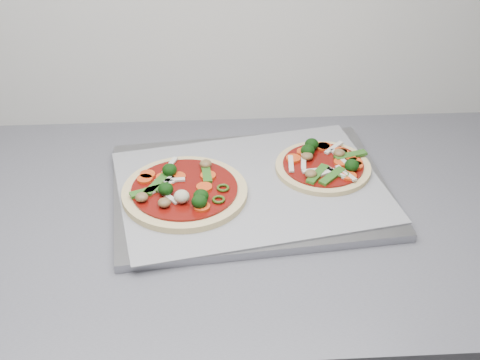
{
  "coord_description": "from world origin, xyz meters",
  "views": [
    {
      "loc": [
        0.16,
        0.47,
        1.53
      ],
      "look_at": [
        0.21,
        1.35,
        0.93
      ],
      "focal_mm": 50.0,
      "sensor_mm": 36.0,
      "label": 1
    }
  ],
  "objects": [
    {
      "name": "countertop",
      "position": [
        0.0,
        1.3,
        0.88
      ],
      "size": [
        3.6,
        0.6,
        0.04
      ],
      "primitive_type": "cube",
      "color": "slate",
      "rests_on": "base_cabinet"
    },
    {
      "name": "pizza_right",
      "position": [
        0.36,
        1.39,
        0.92
      ],
      "size": [
        0.19,
        0.19,
        0.03
      ],
      "rotation": [
        0.0,
        0.0,
        0.23
      ],
      "color": "#EACC89",
      "rests_on": "parchment"
    },
    {
      "name": "parchment",
      "position": [
        0.23,
        1.35,
        0.92
      ],
      "size": [
        0.47,
        0.38,
        0.0
      ],
      "primitive_type": "cube",
      "rotation": [
        0.0,
        0.0,
        0.18
      ],
      "color": "#97979B",
      "rests_on": "baking_tray"
    },
    {
      "name": "pizza_left",
      "position": [
        0.12,
        1.33,
        0.93
      ],
      "size": [
        0.21,
        0.21,
        0.03
      ],
      "rotation": [
        0.0,
        0.0,
        0.04
      ],
      "color": "#EACC89",
      "rests_on": "parchment"
    },
    {
      "name": "baking_tray",
      "position": [
        0.23,
        1.35,
        0.91
      ],
      "size": [
        0.47,
        0.37,
        0.01
      ],
      "primitive_type": "cube",
      "rotation": [
        0.0,
        0.0,
        0.1
      ],
      "color": "gray",
      "rests_on": "countertop"
    }
  ]
}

